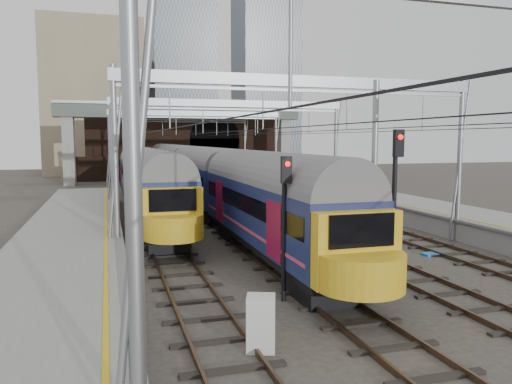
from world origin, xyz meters
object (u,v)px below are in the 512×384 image
object	(u,v)px
train_second	(145,178)
signal_near_centre	(395,186)
train_main	(187,171)
signal_near_left	(285,210)
relay_cabinet	(261,323)

from	to	relation	value
train_second	signal_near_centre	xyz separation A→B (m)	(7.52, -19.46, 1.00)
train_main	signal_near_centre	bearing A→B (deg)	-82.40
train_main	signal_near_left	xyz separation A→B (m)	(-1.32, -27.94, 0.52)
relay_cabinet	signal_near_left	bearing A→B (deg)	80.63
signal_near_centre	relay_cabinet	xyz separation A→B (m)	(-6.63, -4.83, -2.69)
train_second	signal_near_left	size ratio (longest dim) A/B	6.62
relay_cabinet	train_main	bearing A→B (deg)	103.53
train_second	relay_cabinet	xyz separation A→B (m)	(0.89, -24.30, -1.69)
signal_near_centre	train_main	bearing A→B (deg)	92.08
train_second	signal_near_left	xyz separation A→B (m)	(2.68, -21.03, 0.53)
train_main	signal_near_centre	world-z (taller)	signal_near_centre
relay_cabinet	signal_near_centre	bearing A→B (deg)	55.31
train_main	relay_cabinet	world-z (taller)	train_main
signal_near_left	relay_cabinet	bearing A→B (deg)	-112.73
signal_near_centre	signal_near_left	bearing A→B (deg)	-167.65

